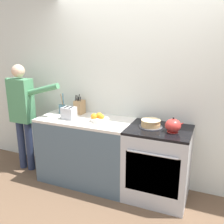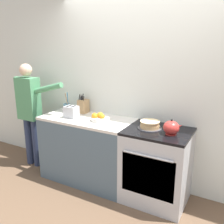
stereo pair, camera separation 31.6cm
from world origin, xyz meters
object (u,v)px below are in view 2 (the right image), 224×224
Objects in this scene: fruit_bowl at (100,118)px; tea_kettle at (171,128)px; person_baker at (30,107)px; utensil_crock at (67,107)px; knife_block at (83,106)px; layer_cake at (150,125)px; toaster at (71,112)px; stove_range at (156,166)px.

tea_kettle is at bearing -1.90° from fruit_bowl.
utensil_crock is at bearing 30.12° from person_baker.
knife_block is 0.26m from utensil_crock.
tea_kettle is 0.91× the size of fruit_bowl.
layer_cake is 0.98× the size of utensil_crock.
layer_cake is 1.17× the size of fruit_bowl.
knife_block reaches higher than toaster.
tea_kettle is at bearing -10.22° from knife_block.
person_baker is at bearing -178.49° from stove_range.
utensil_crock is at bearing -163.48° from knife_block.
knife_block reaches higher than tea_kettle.
knife_block is (-1.22, 0.20, 0.56)m from stove_range.
knife_block reaches higher than fruit_bowl.
stove_range is at bearing 3.33° from toaster.
tea_kettle is 0.97m from fruit_bowl.
utensil_crock is 0.68m from fruit_bowl.
utensil_crock is (-1.47, 0.13, 0.53)m from stove_range.
knife_block is at bearing 170.58° from stove_range.
layer_cake is at bearing 14.88° from person_baker.
person_baker reaches higher than layer_cake.
tea_kettle is at bearing 12.87° from person_baker.
fruit_bowl is at bearing 7.46° from toaster.
utensil_crock is (-1.64, 0.18, -0.01)m from tea_kettle.
stove_range is 0.57× the size of person_baker.
stove_range is at bearing -5.00° from utensil_crock.
tea_kettle is 0.76× the size of utensil_crock.
stove_range is 1.36m from knife_block.
toaster is at bearing -39.66° from utensil_crock.
utensil_crock reaches higher than toaster.
toaster reaches higher than fruit_bowl.
knife_block is 1.16× the size of fruit_bowl.
fruit_bowl is (0.67, -0.14, -0.03)m from utensil_crock.
toaster is 0.12× the size of person_baker.
tea_kettle is at bearing -15.98° from stove_range.
person_baker is (-0.82, 0.02, -0.03)m from toaster.
person_baker is at bearing -177.82° from layer_cake.
person_baker is at bearing -162.58° from utensil_crock.
knife_block is 1.51× the size of toaster.
person_baker reaches higher than knife_block.
stove_range is at bearing 164.02° from tea_kettle.
toaster is at bearing -176.67° from stove_range.
stove_range is 4.15× the size of tea_kettle.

